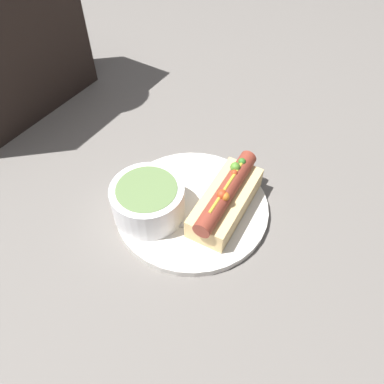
% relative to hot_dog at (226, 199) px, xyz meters
% --- Properties ---
extents(ground_plane, '(4.00, 4.00, 0.00)m').
position_rel_hot_dog_xyz_m(ground_plane, '(-0.02, 0.05, -0.04)').
color(ground_plane, slate).
extents(dinner_plate, '(0.26, 0.26, 0.01)m').
position_rel_hot_dog_xyz_m(dinner_plate, '(-0.02, 0.05, -0.03)').
color(dinner_plate, white).
rests_on(dinner_plate, ground_plane).
extents(hot_dog, '(0.18, 0.08, 0.07)m').
position_rel_hot_dog_xyz_m(hot_dog, '(0.00, 0.00, 0.00)').
color(hot_dog, '#E5C17F').
rests_on(hot_dog, dinner_plate).
extents(soup_bowl, '(0.12, 0.12, 0.06)m').
position_rel_hot_dog_xyz_m(soup_bowl, '(-0.07, 0.10, 0.01)').
color(soup_bowl, white).
rests_on(soup_bowl, dinner_plate).
extents(spoon, '(0.11, 0.15, 0.01)m').
position_rel_hot_dog_xyz_m(spoon, '(-0.10, 0.09, -0.02)').
color(spoon, '#B7B7BC').
rests_on(spoon, dinner_plate).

